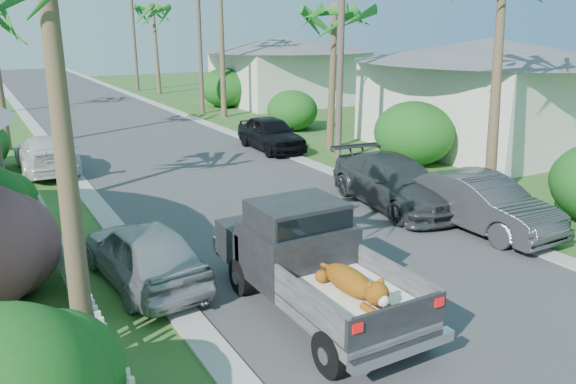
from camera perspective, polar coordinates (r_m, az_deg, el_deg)
ground at (r=10.57m, az=20.89°, el=-14.77°), size 120.00×120.00×0.00m
road at (r=31.78m, az=-16.12°, el=6.27°), size 8.00×100.00×0.02m
curb_left at (r=31.07m, az=-23.84°, el=5.33°), size 0.60×100.00×0.06m
curb_right at (r=33.04m, az=-8.84°, el=7.13°), size 0.60×100.00×0.06m
pickup_truck at (r=10.91m, az=1.68°, el=-6.63°), size 1.98×5.12×2.06m
parked_car_rn at (r=15.89m, az=18.97°, el=-1.09°), size 1.63×4.51×1.48m
parked_car_rm at (r=17.29m, az=10.76°, el=0.94°), size 2.68×5.35×1.49m
parked_car_rf at (r=24.90m, az=-1.76°, el=5.94°), size 1.93×4.40×1.47m
parked_car_ln at (r=12.29m, az=-14.45°, el=-6.06°), size 2.00×4.19×1.38m
parked_car_lf at (r=22.97m, az=-23.37°, el=3.57°), size 1.95×4.76×1.38m
palm_r_b at (r=24.77m, az=4.68°, el=17.96°), size 4.40×4.40×7.20m
palm_r_d at (r=47.55m, az=-13.51°, el=17.80°), size 4.40×4.40×8.00m
shrub_r_b at (r=22.73m, az=12.65°, el=5.84°), size 3.00×3.30×2.50m
shrub_r_c at (r=29.78m, az=0.43°, el=8.29°), size 2.60×2.86×2.10m
shrub_r_d at (r=38.85m, az=-6.48°, el=10.48°), size 3.20×3.52×2.60m
picket_fence at (r=12.05m, az=-21.12°, el=-8.14°), size 0.10×11.00×1.00m
house_right_near at (r=26.98m, az=19.67°, el=9.00°), size 8.00×9.00×4.80m
house_right_far at (r=41.01m, az=0.04°, el=12.05°), size 9.00×8.00×4.60m
utility_pole_b at (r=22.56m, az=5.39°, el=14.66°), size 1.60×0.26×9.00m
utility_pole_c at (r=35.89m, az=-8.97°, el=15.19°), size 1.60×0.26×9.00m
utility_pole_d at (r=50.17m, az=-15.38°, el=15.13°), size 1.60×0.26×9.00m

